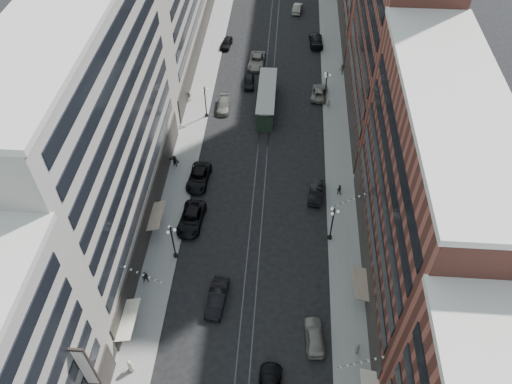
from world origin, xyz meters
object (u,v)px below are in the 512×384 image
(pedestrian_1, at_px, (130,366))
(pedestrian_5, at_px, (174,161))
(pedestrian_7, at_px, (339,189))
(lamppost_se_mid, at_px, (326,86))
(car_14, at_px, (297,8))
(car_2, at_px, (191,219))
(pedestrian_6, at_px, (189,96))
(pedestrian_8, at_px, (328,103))
(lamppost_se_far, at_px, (332,223))
(car_12, at_px, (316,40))
(car_11, at_px, (319,92))
(car_7, at_px, (199,177))
(pedestrian_9, at_px, (343,69))
(lamppost_sw_mid, at_px, (205,100))
(car_9, at_px, (226,43))
(car_5, at_px, (217,298))
(car_extra_0, at_px, (257,61))
(pedestrian_2, at_px, (146,278))
(car_8, at_px, (223,105))
(car_10, at_px, (316,192))
(streetcar, at_px, (267,99))
(car_4, at_px, (314,336))
(pedestrian_4, at_px, (358,349))
(lamppost_sw_far, at_px, (173,241))
(car_13, at_px, (249,82))

(pedestrian_1, relative_size, pedestrian_5, 0.98)
(pedestrian_7, bearing_deg, lamppost_se_mid, -79.88)
(pedestrian_5, bearing_deg, car_14, 90.93)
(car_2, height_order, car_14, car_2)
(pedestrian_6, height_order, pedestrian_8, pedestrian_6)
(lamppost_se_far, bearing_deg, pedestrian_7, 79.50)
(pedestrian_5, bearing_deg, car_12, 79.95)
(pedestrian_1, bearing_deg, car_2, -79.57)
(car_12, bearing_deg, car_11, 87.58)
(car_7, height_order, pedestrian_7, pedestrian_7)
(car_7, height_order, pedestrian_9, pedestrian_9)
(lamppost_sw_mid, bearing_deg, pedestrian_1, -92.63)
(car_9, distance_m, pedestrian_7, 41.04)
(car_5, bearing_deg, car_extra_0, 94.77)
(pedestrian_2, bearing_deg, pedestrian_6, 85.40)
(car_8, height_order, pedestrian_6, pedestrian_6)
(car_10, bearing_deg, pedestrian_7, -163.45)
(streetcar, height_order, car_extra_0, streetcar)
(lamppost_se_mid, distance_m, car_10, 21.04)
(pedestrian_8, bearing_deg, car_11, -81.14)
(car_9, distance_m, car_11, 22.09)
(car_4, bearing_deg, streetcar, -85.20)
(streetcar, bearing_deg, car_8, -173.55)
(pedestrian_1, height_order, pedestrian_4, pedestrian_1)
(streetcar, bearing_deg, car_7, -115.66)
(streetcar, height_order, car_8, streetcar)
(lamppost_se_far, bearing_deg, lamppost_sw_far, -167.74)
(car_2, distance_m, pedestrian_5, 10.91)
(pedestrian_2, bearing_deg, streetcar, 65.01)
(streetcar, relative_size, car_12, 2.12)
(car_2, bearing_deg, car_13, 85.46)
(car_2, xyz_separation_m, pedestrian_5, (-3.96, 10.16, 0.22))
(car_7, bearing_deg, car_8, 88.83)
(pedestrian_6, bearing_deg, pedestrian_1, 91.14)
(lamppost_se_mid, distance_m, pedestrian_5, 27.01)
(lamppost_sw_far, bearing_deg, lamppost_sw_mid, 90.00)
(car_8, distance_m, pedestrian_5, 14.69)
(car_5, bearing_deg, pedestrian_5, 118.11)
(lamppost_sw_mid, distance_m, car_2, 21.80)
(lamppost_se_far, relative_size, car_2, 0.91)
(car_10, height_order, car_extra_0, car_extra_0)
(car_5, height_order, car_11, car_5)
(car_extra_0, bearing_deg, pedestrian_7, -63.81)
(lamppost_sw_mid, height_order, pedestrian_4, lamppost_sw_mid)
(car_extra_0, bearing_deg, pedestrian_5, -106.84)
(lamppost_se_mid, distance_m, car_14, 30.86)
(lamppost_sw_mid, xyz_separation_m, car_13, (5.96, 8.88, -2.38))
(streetcar, height_order, pedestrian_4, streetcar)
(pedestrian_4, relative_size, car_7, 0.28)
(pedestrian_4, bearing_deg, pedestrian_2, 85.58)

